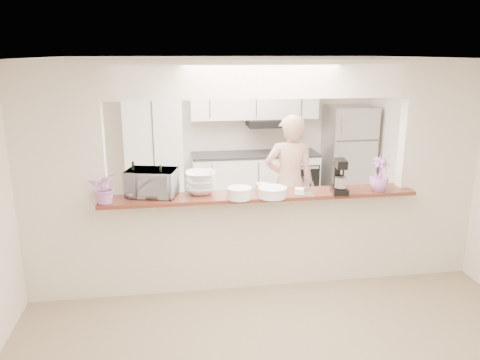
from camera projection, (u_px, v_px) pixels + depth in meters
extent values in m
plane|color=#9B8B69|center=(258.00, 283.00, 5.38)|extent=(6.00, 6.00, 0.00)
cube|color=beige|center=(239.00, 233.00, 6.85)|extent=(5.00, 2.90, 0.01)
cube|color=silver|center=(62.00, 186.00, 4.75)|extent=(0.90, 0.15, 2.50)
cube|color=silver|center=(436.00, 171.00, 5.34)|extent=(0.90, 0.15, 2.50)
cube|color=silver|center=(261.00, 79.00, 4.77)|extent=(3.20, 0.15, 0.40)
cube|color=silver|center=(259.00, 240.00, 5.24)|extent=(3.20, 0.15, 1.05)
cube|color=brown|center=(260.00, 195.00, 5.05)|extent=(3.40, 0.38, 0.04)
cube|color=white|center=(154.00, 150.00, 7.50)|extent=(0.90, 0.60, 2.10)
cube|color=white|center=(255.00, 182.00, 7.90)|extent=(2.10, 0.60, 0.90)
cube|color=#2F2F31|center=(255.00, 154.00, 7.77)|extent=(2.10, 0.62, 0.04)
cube|color=white|center=(254.00, 96.00, 7.64)|extent=(2.10, 0.35, 0.75)
cube|color=black|center=(270.00, 123.00, 7.69)|extent=(0.75, 0.45, 0.12)
cube|color=black|center=(303.00, 182.00, 7.70)|extent=(0.55, 0.02, 0.55)
cube|color=#A5A5A9|center=(348.00, 156.00, 7.97)|extent=(0.75, 0.70, 1.70)
imported|color=#DB74D2|center=(105.00, 187.00, 4.67)|extent=(0.32, 0.29, 0.33)
cylinder|color=black|center=(161.00, 186.00, 4.85)|extent=(0.07, 0.07, 0.26)
cylinder|color=black|center=(161.00, 169.00, 4.81)|extent=(0.02, 0.02, 0.09)
cylinder|color=black|center=(134.00, 183.00, 4.93)|extent=(0.07, 0.07, 0.28)
cylinder|color=black|center=(133.00, 166.00, 4.88)|extent=(0.03, 0.03, 0.10)
imported|color=#B2B3B7|center=(152.00, 183.00, 4.93)|extent=(0.59, 0.47, 0.28)
imported|color=white|center=(201.00, 183.00, 5.01)|extent=(0.34, 0.34, 0.24)
cylinder|color=white|center=(239.00, 193.00, 4.86)|extent=(0.25, 0.25, 0.11)
cylinder|color=white|center=(239.00, 188.00, 4.84)|extent=(0.26, 0.26, 0.01)
cylinder|color=white|center=(272.00, 193.00, 4.91)|extent=(0.29, 0.29, 0.10)
cylinder|color=white|center=(272.00, 188.00, 4.90)|extent=(0.30, 0.30, 0.01)
cylinder|color=maroon|center=(270.00, 190.00, 5.07)|extent=(0.14, 0.14, 0.07)
cylinder|color=#C5B68B|center=(263.00, 187.00, 5.16)|extent=(0.16, 0.16, 0.07)
cube|color=silver|center=(303.00, 194.00, 5.01)|extent=(0.24, 0.17, 0.01)
cube|color=white|center=(303.00, 191.00, 5.00)|extent=(0.11, 0.11, 0.05)
cube|color=black|center=(339.00, 190.00, 5.06)|extent=(0.20, 0.27, 0.06)
cube|color=black|center=(338.00, 173.00, 5.10)|extent=(0.12, 0.10, 0.27)
cube|color=black|center=(341.00, 164.00, 4.97)|extent=(0.14, 0.23, 0.09)
cylinder|color=#B7B7BC|center=(341.00, 182.00, 4.98)|extent=(0.12, 0.12, 0.12)
imported|color=#CB71D3|center=(380.00, 175.00, 5.08)|extent=(0.26, 0.26, 0.38)
imported|color=#D59C8A|center=(289.00, 183.00, 6.14)|extent=(0.68, 0.47, 1.80)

